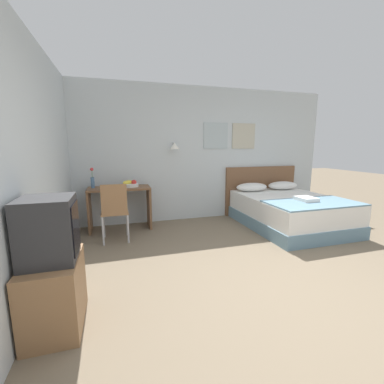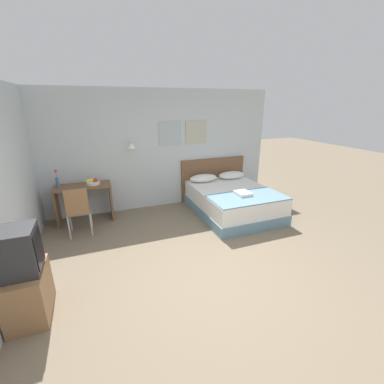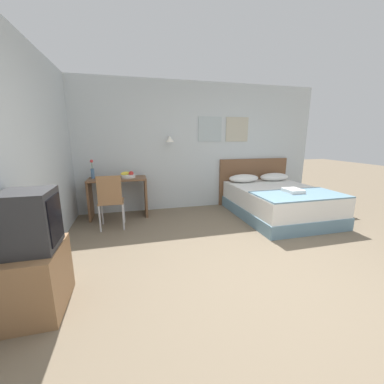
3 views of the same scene
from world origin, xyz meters
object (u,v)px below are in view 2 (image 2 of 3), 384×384
object	(u,v)px
pillow_left	(203,178)
television	(18,251)
fruit_bowl	(93,182)
throw_blanket	(248,197)
flower_vase	(57,180)
tv_stand	(28,294)
desk	(84,197)
bed	(233,201)
desk_chair	(78,208)
pillow_right	(232,175)
folded_towel_near_foot	(243,193)
headboard	(213,179)

from	to	relation	value
pillow_left	television	world-z (taller)	television
pillow_left	fruit_bowl	bearing A→B (deg)	179.73
throw_blanket	flower_vase	size ratio (longest dim) A/B	4.25
tv_stand	desk	bearing A→B (deg)	76.72
bed	tv_stand	bearing A→B (deg)	-154.45
bed	desk	xyz separation A→B (m)	(-3.04, 0.76, 0.25)
throw_blanket	desk_chair	distance (m)	3.20
desk	desk_chair	distance (m)	0.66
pillow_left	flower_vase	size ratio (longest dim) A/B	1.90
pillow_left	pillow_right	xyz separation A→B (m)	(0.76, 0.00, 0.00)
pillow_left	desk	world-z (taller)	desk
flower_vase	pillow_left	bearing A→B (deg)	-1.17
bed	pillow_right	distance (m)	0.93
pillow_left	flower_vase	bearing A→B (deg)	178.83
desk_chair	desk	bearing A→B (deg)	82.03
bed	throw_blanket	distance (m)	0.65
desk_chair	tv_stand	distance (m)	1.92
flower_vase	bed	bearing A→B (deg)	-13.34
fruit_bowl	pillow_right	bearing A→B (deg)	-0.21
bed	pillow_left	world-z (taller)	pillow_left
bed	tv_stand	world-z (taller)	tv_stand
folded_towel_near_foot	television	distance (m)	3.83
desk	desk_chair	bearing A→B (deg)	-97.97
desk_chair	pillow_right	bearing A→B (deg)	10.54
bed	throw_blanket	bearing A→B (deg)	-90.00
bed	television	distance (m)	4.06
fruit_bowl	desk	bearing A→B (deg)	-177.73
bed	headboard	bearing A→B (deg)	90.00
pillow_right	fruit_bowl	distance (m)	3.21
flower_vase	television	size ratio (longest dim) A/B	0.69
television	folded_towel_near_foot	bearing A→B (deg)	19.83
bed	desk	world-z (taller)	desk
pillow_right	folded_towel_near_foot	distance (m)	1.27
tv_stand	throw_blanket	bearing A→B (deg)	17.68
fruit_bowl	flower_vase	xyz separation A→B (m)	(-0.65, 0.05, 0.10)
folded_towel_near_foot	desk	distance (m)	3.24
headboard	throw_blanket	xyz separation A→B (m)	(0.00, -1.60, 0.05)
bed	headboard	xyz separation A→B (m)	(0.00, 1.03, 0.24)
desk_chair	fruit_bowl	size ratio (longest dim) A/B	3.25
bed	television	bearing A→B (deg)	-154.43
throw_blanket	fruit_bowl	bearing A→B (deg)	154.49
headboard	throw_blanket	distance (m)	1.60
headboard	flower_vase	size ratio (longest dim) A/B	4.72
headboard	pillow_left	world-z (taller)	headboard
folded_towel_near_foot	fruit_bowl	world-z (taller)	fruit_bowl
television	pillow_right	bearing A→B (deg)	31.93
pillow_left	desk_chair	size ratio (longest dim) A/B	0.72
pillow_left	desk	bearing A→B (deg)	179.93
bed	flower_vase	distance (m)	3.63
pillow_left	tv_stand	bearing A→B (deg)	-142.46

